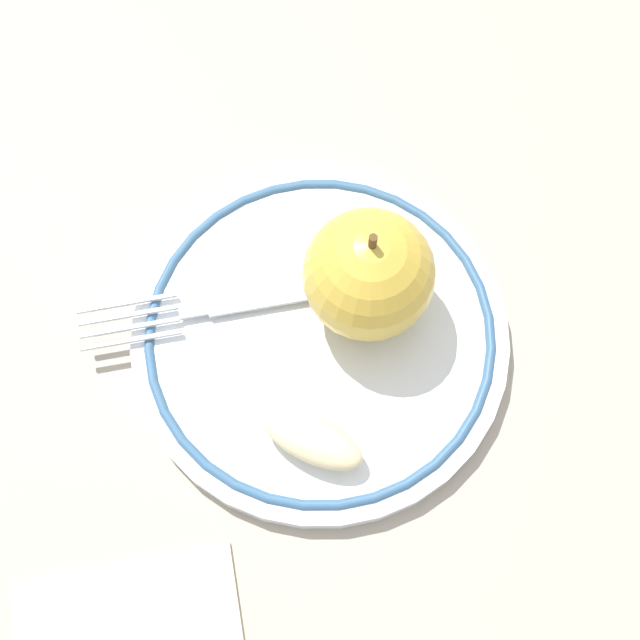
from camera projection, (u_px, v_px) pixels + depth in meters
name	position (u px, v px, depth m)	size (l,w,h in m)	color
ground_plane	(310.00, 372.00, 0.53)	(2.00, 2.00, 0.00)	#ACA08E
plate	(320.00, 336.00, 0.53)	(0.23, 0.23, 0.02)	white
apple_red_whole	(369.00, 275.00, 0.50)	(0.08, 0.08, 0.09)	gold
apple_slice_front	(312.00, 439.00, 0.49)	(0.06, 0.03, 0.02)	beige
fork	(230.00, 304.00, 0.53)	(0.17, 0.07, 0.00)	silver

